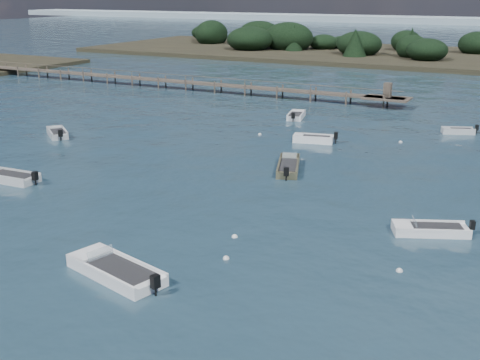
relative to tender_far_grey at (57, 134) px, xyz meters
The scene contains 17 objects.
ground 43.35m from the tender_far_grey, 65.00° to the left, with size 400.00×400.00×0.00m, color #192D3A.
tender_far_grey is the anchor object (origin of this frame).
dinghy_mid_grey 13.07m from the tender_far_grey, 60.41° to the right, with size 4.78×1.90×1.20m.
tender_far_white 22.58m from the tender_far_grey, 21.91° to the left, with size 3.83×2.08×1.28m.
tender_far_grey_b 35.96m from the tender_far_grey, 29.32° to the left, with size 3.19×2.08×1.08m.
dinghy_mid_white_b 34.57m from the tender_far_grey, 12.64° to the right, with size 4.23×2.93×1.05m.
dinghy_extra_a 22.31m from the tender_far_grey, ahead, with size 3.04×5.26×1.26m.
dinghy_extra_b 23.30m from the tender_far_grey, 47.50° to the left, with size 2.17×3.90×1.17m.
dinghy_mid_white_a 29.31m from the tender_far_grey, 41.18° to the right, with size 5.55×3.09×1.28m.
buoy_b 29.91m from the tender_far_grey, 31.00° to the right, with size 0.32×0.32×0.32m, color silver.
buoy_c 14.13m from the tender_far_grey, 55.26° to the right, with size 0.32×0.32×0.32m, color silver.
buoy_d 35.77m from the tender_far_grey, 21.08° to the right, with size 0.32×0.32×0.32m, color silver.
buoy_e 18.02m from the tender_far_grey, 29.47° to the left, with size 0.32×0.32×0.32m, color silver.
buoy_extra_a 30.00m from the tender_far_grey, 23.24° to the left, with size 0.32×0.32×0.32m, color silver.
buoy_extra_b 27.88m from the tender_far_grey, 27.46° to the right, with size 0.32×0.32×0.32m, color silver.
jetty 27.51m from the tender_far_grey, 97.15° to the left, with size 64.50×3.20×3.40m.
distant_haze 221.22m from the tender_far_grey, 108.91° to the left, with size 280.00×20.00×2.40m, color #8FA5B0.
Camera 1 is at (20.22, -17.85, 12.39)m, focal length 45.00 mm.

